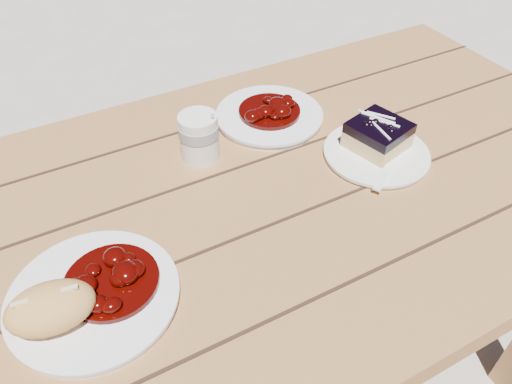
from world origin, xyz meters
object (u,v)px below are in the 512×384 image
picnic_table (141,300)px  second_plate (269,117)px  bread_roll (51,308)px  coffee_cup (199,137)px  dessert_plate (376,154)px  main_plate (94,298)px  blueberry_cake (378,135)px

picnic_table → second_plate: bearing=26.9°
bread_roll → coffee_cup: (0.33, 0.26, -0.00)m
dessert_plate → second_plate: (-0.12, 0.21, 0.00)m
picnic_table → main_plate: main_plate is taller
picnic_table → dessert_plate: dessert_plate is taller
second_plate → dessert_plate: bearing=-59.4°
dessert_plate → second_plate: bearing=120.6°
dessert_plate → blueberry_cake: (0.01, 0.02, 0.03)m
picnic_table → second_plate: second_plate is taller
picnic_table → main_plate: 0.21m
picnic_table → blueberry_cake: bearing=-0.1°
main_plate → bread_roll: 0.07m
second_plate → picnic_table: bearing=-153.1°
picnic_table → bread_roll: (-0.13, -0.11, 0.21)m
blueberry_cake → coffee_cup: bearing=139.6°
main_plate → dessert_plate: bearing=7.4°
coffee_cup → second_plate: bearing=14.0°
main_plate → bread_roll: (-0.05, -0.02, 0.04)m
blueberry_cake → second_plate: size_ratio=0.55×
picnic_table → bread_roll: bread_roll is taller
coffee_cup → main_plate: bearing=-139.0°
bread_roll → second_plate: bread_roll is taller
bread_roll → coffee_cup: coffee_cup is taller
main_plate → bread_roll: size_ratio=2.03×
bread_roll → picnic_table: bearing=40.7°
picnic_table → coffee_cup: (0.20, 0.15, 0.21)m
picnic_table → dessert_plate: size_ratio=10.04×
picnic_table → blueberry_cake: (0.51, -0.00, 0.20)m
bread_roll → blueberry_cake: bearing=9.8°
coffee_cup → second_plate: (0.18, 0.04, -0.04)m
blueberry_cake → dessert_plate: bearing=-138.7°
dessert_plate → second_plate: size_ratio=0.90×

